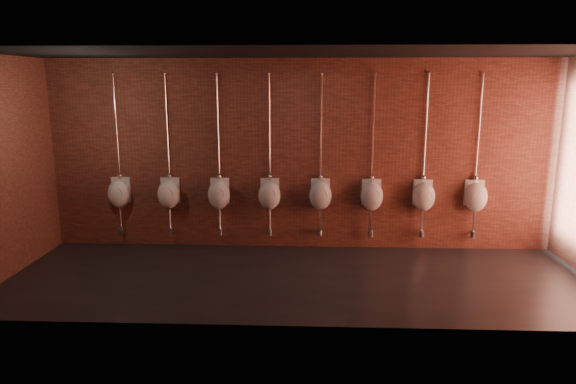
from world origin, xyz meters
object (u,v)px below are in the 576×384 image
(urinal_1, at_px, (169,193))
(urinal_6, at_px, (424,196))
(urinal_4, at_px, (320,195))
(urinal_7, at_px, (476,196))
(urinal_3, at_px, (269,194))
(urinal_2, at_px, (219,194))
(urinal_0, at_px, (119,193))
(urinal_5, at_px, (372,195))

(urinal_1, distance_m, urinal_6, 4.31)
(urinal_4, relative_size, urinal_6, 1.00)
(urinal_6, relative_size, urinal_7, 1.00)
(urinal_3, height_order, urinal_4, same)
(urinal_1, height_order, urinal_2, same)
(urinal_0, relative_size, urinal_2, 1.00)
(urinal_3, relative_size, urinal_4, 1.00)
(urinal_5, height_order, urinal_6, same)
(urinal_1, relative_size, urinal_3, 1.00)
(urinal_3, height_order, urinal_5, same)
(urinal_0, relative_size, urinal_3, 1.00)
(urinal_0, relative_size, urinal_5, 1.00)
(urinal_0, height_order, urinal_6, same)
(urinal_2, distance_m, urinal_6, 3.45)
(urinal_3, bearing_deg, urinal_4, 0.00)
(urinal_2, bearing_deg, urinal_4, 0.00)
(urinal_3, xyz_separation_m, urinal_4, (0.86, 0.00, 0.00))
(urinal_3, bearing_deg, urinal_7, 0.00)
(urinal_4, distance_m, urinal_6, 1.72)
(urinal_5, distance_m, urinal_6, 0.86)
(urinal_0, height_order, urinal_5, same)
(urinal_4, bearing_deg, urinal_7, 0.00)
(urinal_4, bearing_deg, urinal_2, 180.00)
(urinal_1, relative_size, urinal_6, 1.00)
(urinal_7, bearing_deg, urinal_1, 180.00)
(urinal_7, bearing_deg, urinal_5, 180.00)
(urinal_3, bearing_deg, urinal_1, 180.00)
(urinal_2, relative_size, urinal_6, 1.00)
(urinal_2, relative_size, urinal_5, 1.00)
(urinal_3, distance_m, urinal_6, 2.58)
(urinal_3, height_order, urinal_7, same)
(urinal_6, bearing_deg, urinal_4, 180.00)
(urinal_2, xyz_separation_m, urinal_7, (4.31, 0.00, 0.00))
(urinal_4, xyz_separation_m, urinal_6, (1.72, 0.00, 0.00))
(urinal_5, xyz_separation_m, urinal_7, (1.72, 0.00, 0.00))
(urinal_2, xyz_separation_m, urinal_3, (0.86, 0.00, 0.00))
(urinal_0, relative_size, urinal_1, 1.00)
(urinal_0, relative_size, urinal_7, 1.00)
(urinal_2, height_order, urinal_4, same)
(urinal_1, xyz_separation_m, urinal_4, (2.58, 0.00, 0.00))
(urinal_6, bearing_deg, urinal_2, 180.00)
(urinal_2, height_order, urinal_6, same)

